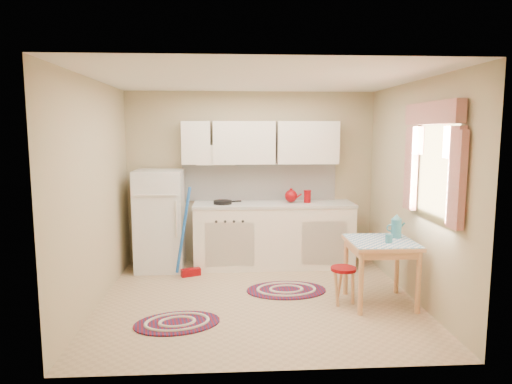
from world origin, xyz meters
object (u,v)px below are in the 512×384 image
fridge (160,220)px  table (380,272)px  base_cabinets (274,236)px  stool (343,285)px

fridge → table: 3.05m
base_cabinets → table: size_ratio=3.12×
fridge → table: fridge is taller
base_cabinets → table: 1.84m
fridge → base_cabinets: 1.62m
fridge → stool: bearing=-32.7°
base_cabinets → stool: bearing=-66.7°
stool → base_cabinets: bearing=113.3°
base_cabinets → table: base_cabinets is taller
fridge → stool: size_ratio=3.33×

